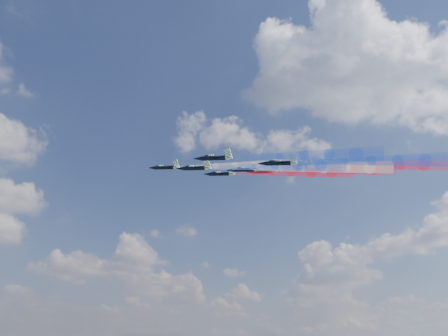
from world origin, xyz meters
TOP-DOWN VIEW (x-y plane):
  - jet_lead at (-11.79, 12.19)m, footprint 14.26×14.88m
  - trail_lead at (1.48, -7.34)m, footprint 24.48×33.54m
  - jet_inner_left at (-12.27, -6.71)m, footprint 14.26×14.88m
  - trail_inner_left at (1.01, -26.24)m, footprint 24.48×33.54m
  - jet_inner_right at (5.52, 6.27)m, footprint 14.26×14.88m
  - trail_inner_right at (18.79, -13.27)m, footprint 24.48×33.54m
  - jet_outer_left at (-15.06, -20.79)m, footprint 14.26×14.88m
  - trail_outer_left at (-1.79, -40.32)m, footprint 24.48×33.54m
  - jet_center_third at (3.46, -9.53)m, footprint 14.26×14.88m
  - trail_center_third at (16.74, -29.07)m, footprint 24.48×33.54m
  - jet_outer_right at (19.67, 1.54)m, footprint 14.26×14.88m
  - trail_outer_right at (32.95, -18.00)m, footprint 24.48×33.54m
  - jet_rear_left at (0.55, -28.42)m, footprint 14.26×14.88m
  - trail_rear_left at (13.82, -47.96)m, footprint 24.48×33.54m
  - jet_rear_right at (18.78, -16.05)m, footprint 14.26×14.88m
  - trail_rear_right at (32.05, -35.59)m, footprint 24.48×33.54m

SIDE VIEW (x-z plane):
  - trail_rear_left at x=13.82m, z-range 155.58..163.66m
  - trail_outer_left at x=-1.79m, z-range 156.04..164.12m
  - trail_inner_left at x=1.01m, z-range 157.59..165.67m
  - jet_rear_left at x=0.55m, z-range 158.91..164.87m
  - jet_outer_left at x=-15.06m, z-range 159.37..165.34m
  - trail_center_third at x=16.74m, z-range 159.28..167.36m
  - jet_inner_left at x=-12.27m, z-range 160.92..166.89m
  - trail_rear_right at x=32.05m, z-range 161.21..169.29m
  - jet_center_third at x=3.46m, z-range 162.61..168.58m
  - trail_inner_right at x=18.79m, z-range 162.45..170.52m
  - trail_lead at x=1.48m, z-range 162.95..171.03m
  - jet_rear_right at x=18.78m, z-range 164.54..170.51m
  - trail_outer_right at x=32.95m, z-range 164.58..172.66m
  - jet_inner_right at x=5.52m, z-range 165.78..171.74m
  - jet_lead at x=-11.79m, z-range 166.28..172.25m
  - jet_outer_right at x=19.67m, z-range 167.91..173.88m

